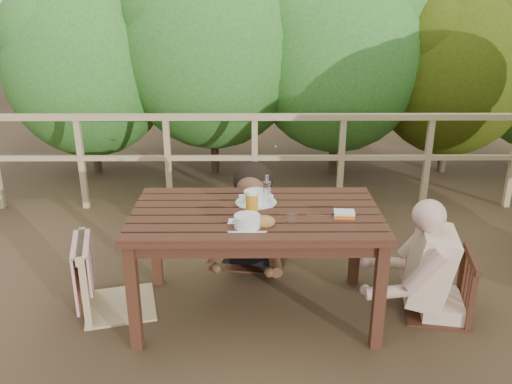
{
  "coord_description": "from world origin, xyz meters",
  "views": [
    {
      "loc": [
        -0.02,
        -3.27,
        2.14
      ],
      "look_at": [
        0.0,
        0.05,
        0.9
      ],
      "focal_mm": 37.23,
      "sensor_mm": 36.0,
      "label": 1
    }
  ],
  "objects_px": {
    "chair_right": "(443,256)",
    "woman": "(257,182)",
    "chair_far": "(257,208)",
    "soup_far": "(256,198)",
    "butter_tub": "(344,215)",
    "chair_left": "(114,243)",
    "diner_right": "(452,223)",
    "beer_glass": "(252,203)",
    "tumbler": "(292,219)",
    "bottle": "(267,192)",
    "table": "(256,264)",
    "bread_roll": "(264,222)",
    "soup_near": "(247,222)"
  },
  "relations": [
    {
      "from": "chair_far",
      "to": "diner_right",
      "type": "xyz_separation_m",
      "value": [
        1.31,
        -0.79,
        0.21
      ]
    },
    {
      "from": "table",
      "to": "beer_glass",
      "type": "relative_size",
      "value": 10.04
    },
    {
      "from": "beer_glass",
      "to": "diner_right",
      "type": "bearing_deg",
      "value": 0.17
    },
    {
      "from": "soup_far",
      "to": "bread_roll",
      "type": "xyz_separation_m",
      "value": [
        0.05,
        -0.4,
        -0.01
      ]
    },
    {
      "from": "chair_left",
      "to": "diner_right",
      "type": "bearing_deg",
      "value": -106.32
    },
    {
      "from": "woman",
      "to": "butter_tub",
      "type": "height_order",
      "value": "woman"
    },
    {
      "from": "table",
      "to": "bottle",
      "type": "bearing_deg",
      "value": 51.15
    },
    {
      "from": "chair_far",
      "to": "chair_right",
      "type": "xyz_separation_m",
      "value": [
        1.28,
        -0.79,
        -0.04
      ]
    },
    {
      "from": "chair_far",
      "to": "bottle",
      "type": "height_order",
      "value": "bottle"
    },
    {
      "from": "table",
      "to": "soup_far",
      "type": "distance_m",
      "value": 0.46
    },
    {
      "from": "chair_left",
      "to": "bread_roll",
      "type": "xyz_separation_m",
      "value": [
        1.04,
        -0.31,
        0.29
      ]
    },
    {
      "from": "chair_far",
      "to": "soup_near",
      "type": "relative_size",
      "value": 3.52
    },
    {
      "from": "beer_glass",
      "to": "tumbler",
      "type": "bearing_deg",
      "value": -34.11
    },
    {
      "from": "soup_far",
      "to": "tumbler",
      "type": "bearing_deg",
      "value": -57.37
    },
    {
      "from": "bread_roll",
      "to": "tumbler",
      "type": "distance_m",
      "value": 0.18
    },
    {
      "from": "chair_left",
      "to": "woman",
      "type": "distance_m",
      "value": 1.25
    },
    {
      "from": "soup_near",
      "to": "butter_tub",
      "type": "distance_m",
      "value": 0.65
    },
    {
      "from": "chair_far",
      "to": "soup_far",
      "type": "relative_size",
      "value": 3.39
    },
    {
      "from": "chair_left",
      "to": "chair_right",
      "type": "height_order",
      "value": "chair_left"
    },
    {
      "from": "diner_right",
      "to": "table",
      "type": "bearing_deg",
      "value": 100.06
    },
    {
      "from": "woman",
      "to": "chair_right",
      "type": "bearing_deg",
      "value": 157.37
    },
    {
      "from": "chair_right",
      "to": "beer_glass",
      "type": "distance_m",
      "value": 1.38
    },
    {
      "from": "chair_right",
      "to": "bread_roll",
      "type": "xyz_separation_m",
      "value": [
        -1.24,
        -0.22,
        0.36
      ]
    },
    {
      "from": "chair_right",
      "to": "bottle",
      "type": "relative_size",
      "value": 3.8
    },
    {
      "from": "bottle",
      "to": "diner_right",
      "type": "bearing_deg",
      "value": -4.93
    },
    {
      "from": "bread_roll",
      "to": "beer_glass",
      "type": "height_order",
      "value": "beer_glass"
    },
    {
      "from": "soup_far",
      "to": "butter_tub",
      "type": "height_order",
      "value": "soup_far"
    },
    {
      "from": "chair_left",
      "to": "chair_far",
      "type": "xyz_separation_m",
      "value": [
        1.0,
        0.7,
        -0.03
      ]
    },
    {
      "from": "bottle",
      "to": "chair_far",
      "type": "bearing_deg",
      "value": 95.39
    },
    {
      "from": "soup_far",
      "to": "butter_tub",
      "type": "relative_size",
      "value": 2.16
    },
    {
      "from": "table",
      "to": "beer_glass",
      "type": "bearing_deg",
      "value": -145.2
    },
    {
      "from": "chair_right",
      "to": "woman",
      "type": "relative_size",
      "value": 0.63
    },
    {
      "from": "diner_right",
      "to": "chair_far",
      "type": "bearing_deg",
      "value": 69.57
    },
    {
      "from": "chair_left",
      "to": "diner_right",
      "type": "height_order",
      "value": "diner_right"
    },
    {
      "from": "diner_right",
      "to": "tumbler",
      "type": "bearing_deg",
      "value": 109.87
    },
    {
      "from": "bottle",
      "to": "tumbler",
      "type": "distance_m",
      "value": 0.33
    },
    {
      "from": "table",
      "to": "soup_near",
      "type": "distance_m",
      "value": 0.5
    },
    {
      "from": "diner_right",
      "to": "butter_tub",
      "type": "bearing_deg",
      "value": 108.03
    },
    {
      "from": "tumbler",
      "to": "butter_tub",
      "type": "relative_size",
      "value": 0.54
    },
    {
      "from": "soup_near",
      "to": "tumbler",
      "type": "bearing_deg",
      "value": 13.21
    },
    {
      "from": "chair_far",
      "to": "butter_tub",
      "type": "relative_size",
      "value": 7.32
    },
    {
      "from": "beer_glass",
      "to": "chair_left",
      "type": "bearing_deg",
      "value": 174.46
    },
    {
      "from": "table",
      "to": "chair_far",
      "type": "distance_m",
      "value": 0.78
    },
    {
      "from": "beer_glass",
      "to": "tumbler",
      "type": "distance_m",
      "value": 0.31
    },
    {
      "from": "chair_left",
      "to": "beer_glass",
      "type": "relative_size",
      "value": 6.22
    },
    {
      "from": "woman",
      "to": "beer_glass",
      "type": "bearing_deg",
      "value": 97.13
    },
    {
      "from": "chair_far",
      "to": "soup_far",
      "type": "bearing_deg",
      "value": -81.07
    },
    {
      "from": "chair_left",
      "to": "bottle",
      "type": "height_order",
      "value": "chair_left"
    },
    {
      "from": "bread_roll",
      "to": "butter_tub",
      "type": "bearing_deg",
      "value": 13.5
    },
    {
      "from": "table",
      "to": "soup_near",
      "type": "bearing_deg",
      "value": -102.44
    }
  ]
}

